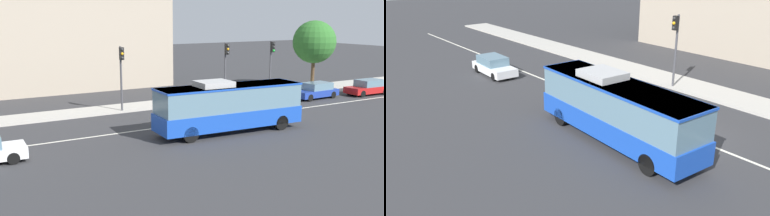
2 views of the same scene
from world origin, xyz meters
TOP-DOWN VIEW (x-y plane):
  - ground_plane at (0.00, 0.00)m, footprint 160.00×160.00m
  - sidewalk_kerb at (0.00, 7.21)m, footprint 80.00×3.10m
  - lane_centre_line at (0.00, 0.00)m, footprint 76.00×0.16m
  - transit_bus at (-2.06, -3.29)m, footprint 10.12×3.05m
  - sedan_blue at (11.90, 2.76)m, footprint 4.57×1.97m
  - sedan_red at (17.72, 1.68)m, footprint 4.57×1.97m
  - traffic_light_near_corner at (9.04, 5.77)m, footprint 0.34×0.62m
  - traffic_light_mid_block at (-5.83, 5.92)m, footprint 0.33×0.62m
  - traffic_light_far_corner at (3.88, 5.76)m, footprint 0.33×0.62m
  - street_tree_kerbside_left at (16.03, 7.37)m, footprint 4.42×4.42m
  - office_block_background at (-7.24, 24.44)m, footprint 22.92×16.37m

SIDE VIEW (x-z plane):
  - ground_plane at x=0.00m, z-range 0.00..0.00m
  - lane_centre_line at x=0.00m, z-range 0.00..0.01m
  - sidewalk_kerb at x=0.00m, z-range 0.00..0.14m
  - sedan_blue at x=11.90m, z-range -0.01..1.46m
  - sedan_red at x=17.72m, z-range -0.01..1.46m
  - transit_bus at x=-2.06m, z-range 0.08..3.54m
  - traffic_light_near_corner at x=9.04m, z-range 0.96..6.16m
  - traffic_light_mid_block at x=-5.83m, z-range 0.96..6.16m
  - traffic_light_far_corner at x=3.88m, z-range 0.96..6.16m
  - street_tree_kerbside_left at x=16.03m, z-range 1.30..8.34m
  - office_block_background at x=-7.24m, z-range 0.00..13.60m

